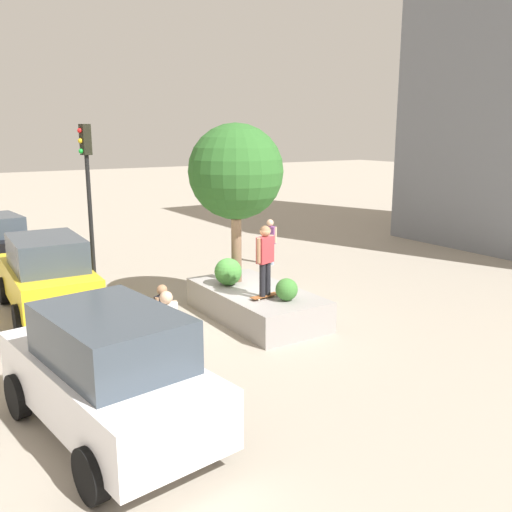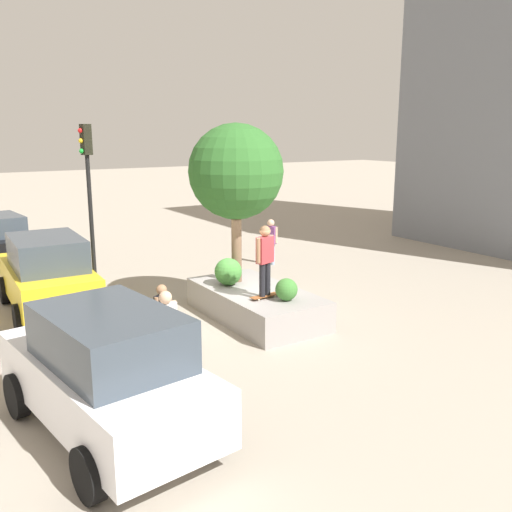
% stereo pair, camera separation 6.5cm
% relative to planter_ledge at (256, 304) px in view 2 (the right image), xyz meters
% --- Properties ---
extents(ground_plane, '(120.00, 120.00, 0.00)m').
position_rel_planter_ledge_xyz_m(ground_plane, '(0.24, 0.37, -0.39)').
color(ground_plane, '#9E9384').
extents(planter_ledge, '(4.06, 2.07, 0.78)m').
position_rel_planter_ledge_xyz_m(planter_ledge, '(0.00, 0.00, 0.00)').
color(planter_ledge, gray).
rests_on(planter_ledge, ground).
extents(plaza_tree, '(2.54, 2.54, 4.28)m').
position_rel_planter_ledge_xyz_m(plaza_tree, '(0.98, 0.01, 3.38)').
color(plaza_tree, brown).
rests_on(plaza_tree, planter_ledge).
extents(boxwood_shrub, '(0.74, 0.74, 0.74)m').
position_rel_planter_ledge_xyz_m(boxwood_shrub, '(0.77, 0.40, 0.76)').
color(boxwood_shrub, '#3D7A33').
rests_on(boxwood_shrub, planter_ledge).
extents(hedge_clump, '(0.55, 0.55, 0.55)m').
position_rel_planter_ledge_xyz_m(hedge_clump, '(-1.21, -0.12, 0.67)').
color(hedge_clump, '#3D7A33').
rests_on(hedge_clump, planter_ledge).
extents(skateboard, '(0.28, 0.82, 0.07)m').
position_rel_planter_ledge_xyz_m(skateboard, '(-0.77, 0.23, 0.45)').
color(skateboard, brown).
rests_on(skateboard, planter_ledge).
extents(skateboarder, '(0.33, 0.57, 1.76)m').
position_rel_planter_ledge_xyz_m(skateboarder, '(-0.77, 0.23, 1.48)').
color(skateboarder, black).
rests_on(skateboarder, skateboard).
extents(police_car, '(4.82, 2.65, 2.14)m').
position_rel_planter_ledge_xyz_m(police_car, '(-3.62, 5.10, 0.70)').
color(police_car, white).
rests_on(police_car, ground).
extents(taxi_cab, '(4.63, 2.27, 2.13)m').
position_rel_planter_ledge_xyz_m(taxi_cab, '(3.36, 4.51, 0.69)').
color(taxi_cab, gold).
rests_on(taxi_cab, ground).
extents(traffic_light_corner, '(0.32, 0.36, 5.03)m').
position_rel_planter_ledge_xyz_m(traffic_light_corner, '(4.15, 3.03, 3.01)').
color(traffic_light_corner, black).
rests_on(traffic_light_corner, ground).
extents(passerby_with_bag, '(0.54, 0.35, 1.69)m').
position_rel_planter_ledge_xyz_m(passerby_with_bag, '(4.83, -3.69, 0.59)').
color(passerby_with_bag, '#8C9EB7').
rests_on(passerby_with_bag, ground).
extents(pedestrian_crossing, '(0.35, 0.55, 1.71)m').
position_rel_planter_ledge_xyz_m(pedestrian_crossing, '(-1.86, 3.32, 0.60)').
color(pedestrian_crossing, navy).
rests_on(pedestrian_crossing, ground).
extents(bystander_watching, '(0.37, 0.44, 1.52)m').
position_rel_planter_ledge_xyz_m(bystander_watching, '(-0.72, 2.93, 0.49)').
color(bystander_watching, black).
rests_on(bystander_watching, ground).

